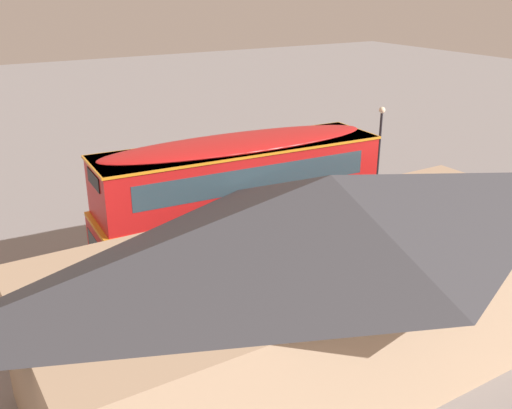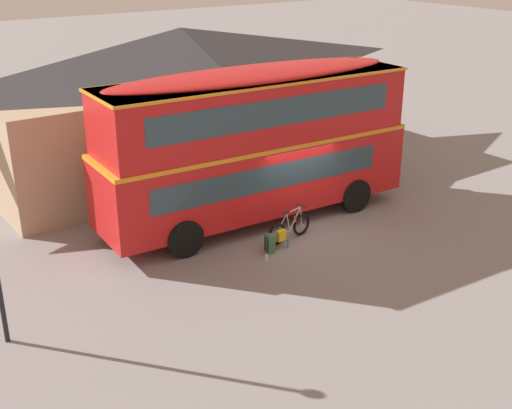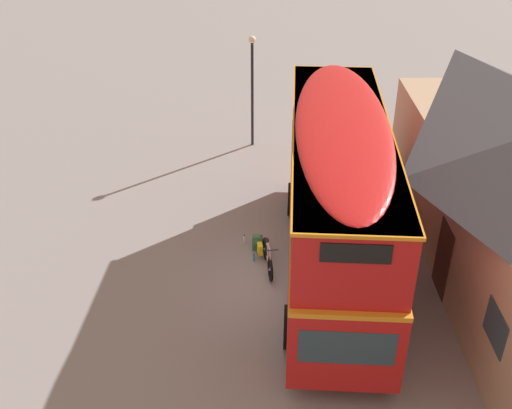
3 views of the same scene
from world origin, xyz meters
name	(u,v)px [view 1 (image 1 of 3)]	position (x,y,z in m)	size (l,w,h in m)	color
ground_plane	(206,259)	(0.00, 0.00, 0.00)	(120.00, 120.00, 0.00)	gray
double_decker_bus	(240,199)	(-0.75, 1.32, 2.64)	(10.06, 2.95, 4.79)	black
touring_bicycle	(220,239)	(-0.88, -0.57, 0.37)	(1.72, 0.62, 0.99)	black
backpack_on_ground	(236,234)	(-1.76, -0.86, 0.28)	(0.29, 0.31, 0.55)	#386642
water_bottle_blue_sports	(222,240)	(-1.18, -0.96, 0.12)	(0.07, 0.07, 0.25)	#338CBF
water_bottle_clear_plastic	(240,232)	(-2.17, -1.28, 0.12)	(0.07, 0.07, 0.25)	silver
pub_building	(326,272)	(-0.02, 7.16, 2.70)	(15.26, 6.64, 5.29)	tan
street_lamp	(379,145)	(-9.19, -1.20, 2.78)	(0.28, 0.28, 4.49)	black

